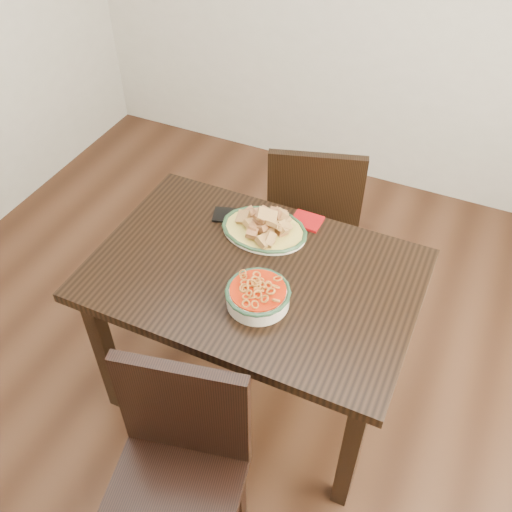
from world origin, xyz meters
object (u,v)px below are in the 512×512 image
at_px(dining_table, 254,290).
at_px(fish_plate, 264,223).
at_px(chair_near, 178,467).
at_px(noodle_bowl, 258,294).
at_px(chair_far, 313,211).
at_px(smartphone, 234,216).

distance_m(dining_table, fish_plate, 0.26).
relative_size(chair_near, fish_plate, 2.64).
bearing_deg(fish_plate, noodle_bowl, -69.35).
bearing_deg(fish_plate, chair_near, -83.81).
height_order(chair_far, fish_plate, chair_far).
bearing_deg(chair_near, noodle_bowl, 74.25).
bearing_deg(smartphone, chair_near, -92.60).
bearing_deg(chair_far, chair_near, 75.33).
bearing_deg(chair_near, dining_table, 81.56).
height_order(fish_plate, noodle_bowl, fish_plate).
bearing_deg(dining_table, chair_far, 91.09).
bearing_deg(dining_table, smartphone, 129.28).
bearing_deg(noodle_bowl, chair_far, 96.13).
distance_m(chair_near, smartphone, 0.98).
relative_size(fish_plate, smartphone, 2.03).
relative_size(chair_far, smartphone, 5.35).
bearing_deg(fish_plate, chair_far, 85.41).
bearing_deg(fish_plate, dining_table, -75.99).
height_order(dining_table, chair_far, chair_far).
height_order(chair_near, fish_plate, chair_near).
distance_m(fish_plate, noodle_bowl, 0.37).
relative_size(dining_table, fish_plate, 3.52).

